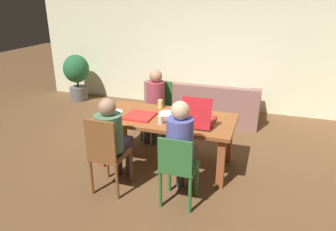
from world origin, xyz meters
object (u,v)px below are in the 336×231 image
object	(u,v)px
person_1	(112,135)
drinking_glass_1	(160,104)
plate_1	(168,113)
drinking_glass_2	(161,120)
couch	(203,105)
chair_1	(106,152)
drinking_glass_0	(115,118)
plate_0	(114,112)
person_0	(181,143)
pizza_box_1	(199,119)
pizza_box_0	(140,116)
potted_plant	(77,74)
dining_table	(166,124)
chair_2	(158,106)
chair_0	(177,168)
person_2	(155,100)

from	to	relation	value
person_1	drinking_glass_1	distance (m)	1.11
plate_1	drinking_glass_2	world-z (taller)	drinking_glass_2
person_1	drinking_glass_2	distance (m)	0.68
couch	chair_1	bearing A→B (deg)	-101.11
drinking_glass_0	couch	distance (m)	2.48
plate_0	drinking_glass_2	bearing A→B (deg)	-13.79
person_0	drinking_glass_1	xyz separation A→B (m)	(-0.64, 1.09, 0.05)
pizza_box_1	drinking_glass_2	xyz separation A→B (m)	(-0.48, -0.19, 0.00)
person_0	pizza_box_0	xyz separation A→B (m)	(-0.79, 0.64, 0.01)
chair_1	potted_plant	distance (m)	3.97
plate_0	dining_table	bearing A→B (deg)	4.30
chair_2	pizza_box_0	bearing A→B (deg)	-84.46
couch	pizza_box_1	bearing A→B (deg)	-79.41
person_0	pizza_box_1	world-z (taller)	person_0
potted_plant	drinking_glass_0	bearing A→B (deg)	-47.79
chair_1	person_1	world-z (taller)	person_1
chair_0	drinking_glass_2	xyz separation A→B (m)	(-0.43, 0.64, 0.29)
person_1	pizza_box_1	distance (m)	1.16
person_0	pizza_box_1	xyz separation A→B (m)	(0.05, 0.69, 0.04)
person_2	couch	xyz separation A→B (m)	(0.56, 1.20, -0.43)
plate_1	pizza_box_1	bearing A→B (deg)	-20.75
pizza_box_0	couch	world-z (taller)	couch
plate_1	drinking_glass_1	distance (m)	0.28
chair_1	potted_plant	xyz separation A→B (m)	(-2.47, 3.11, 0.08)
chair_0	couch	xyz separation A→B (m)	(-0.33, 2.85, -0.23)
chair_0	chair_1	xyz separation A→B (m)	(-0.89, -0.02, 0.05)
chair_2	pizza_box_1	world-z (taller)	pizza_box_1
plate_0	plate_1	xyz separation A→B (m)	(0.75, 0.19, -0.00)
pizza_box_0	potted_plant	bearing A→B (deg)	138.14
person_1	drinking_glass_1	xyz separation A→B (m)	(0.25, 1.08, 0.08)
drinking_glass_1	couch	size ratio (longest dim) A/B	0.06
dining_table	chair_2	distance (m)	1.03
drinking_glass_0	drinking_glass_2	distance (m)	0.63
person_2	plate_1	xyz separation A→B (m)	(0.43, -0.63, 0.03)
pizza_box_1	potted_plant	world-z (taller)	pizza_box_1
drinking_glass_0	couch	size ratio (longest dim) A/B	0.05
dining_table	person_0	xyz separation A→B (m)	(0.44, -0.75, 0.11)
plate_1	potted_plant	size ratio (longest dim) A/B	0.24
couch	dining_table	bearing A→B (deg)	-93.33
pizza_box_0	drinking_glass_0	xyz separation A→B (m)	(-0.25, -0.25, 0.04)
dining_table	plate_0	bearing A→B (deg)	-175.70
plate_0	plate_1	size ratio (longest dim) A/B	0.95
drinking_glass_2	chair_1	bearing A→B (deg)	-125.27
drinking_glass_0	plate_0	bearing A→B (deg)	119.57
drinking_glass_0	drinking_glass_1	xyz separation A→B (m)	(0.40, 0.70, 0.01)
chair_2	plate_0	distance (m)	1.05
person_0	couch	distance (m)	2.77
chair_0	couch	world-z (taller)	chair_0
person_0	plate_0	xyz separation A→B (m)	(-1.21, 0.69, 0.00)
dining_table	drinking_glass_1	bearing A→B (deg)	120.93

